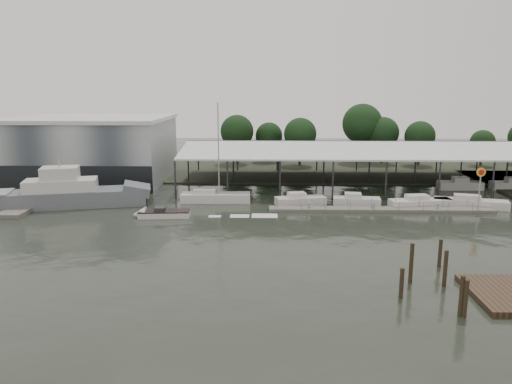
{
  "coord_description": "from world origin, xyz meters",
  "views": [
    {
      "loc": [
        0.85,
        -50.96,
        15.31
      ],
      "look_at": [
        -0.64,
        9.44,
        2.5
      ],
      "focal_mm": 35.0,
      "sensor_mm": 36.0,
      "label": 1
    }
  ],
  "objects_px": {
    "shell_fuel_sign": "(480,181)",
    "speedboat_underway": "(159,214)",
    "white_sailboat": "(215,197)",
    "grey_trawler": "(72,194)"
  },
  "relations": [
    {
      "from": "white_sailboat",
      "to": "speedboat_underway",
      "type": "bearing_deg",
      "value": -126.71
    },
    {
      "from": "shell_fuel_sign",
      "to": "white_sailboat",
      "type": "distance_m",
      "value": 33.85
    },
    {
      "from": "shell_fuel_sign",
      "to": "white_sailboat",
      "type": "xyz_separation_m",
      "value": [
        -33.37,
        4.63,
        -3.27
      ]
    },
    {
      "from": "shell_fuel_sign",
      "to": "speedboat_underway",
      "type": "xyz_separation_m",
      "value": [
        -39.1,
        -3.6,
        -3.53
      ]
    },
    {
      "from": "grey_trawler",
      "to": "white_sailboat",
      "type": "height_order",
      "value": "white_sailboat"
    },
    {
      "from": "white_sailboat",
      "to": "shell_fuel_sign",
      "type": "bearing_deg",
      "value": -9.79
    },
    {
      "from": "white_sailboat",
      "to": "grey_trawler",
      "type": "bearing_deg",
      "value": -173.46
    },
    {
      "from": "grey_trawler",
      "to": "white_sailboat",
      "type": "relative_size",
      "value": 1.5
    },
    {
      "from": "shell_fuel_sign",
      "to": "grey_trawler",
      "type": "xyz_separation_m",
      "value": [
        -51.71,
        1.92,
        -2.35
      ]
    },
    {
      "from": "shell_fuel_sign",
      "to": "speedboat_underway",
      "type": "bearing_deg",
      "value": -174.74
    }
  ]
}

